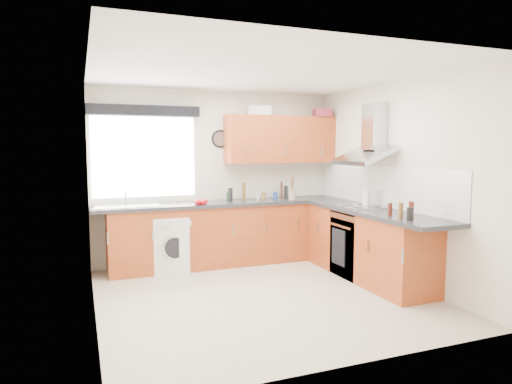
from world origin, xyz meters
name	(u,v)px	position (x,y,z in m)	size (l,w,h in m)	color
ground_plane	(262,295)	(0.00, 0.00, 0.00)	(3.60, 3.60, 0.00)	beige
ceiling	(263,72)	(0.00, 0.00, 2.50)	(3.60, 3.60, 0.02)	white
wall_back	(217,177)	(0.00, 1.80, 1.25)	(3.60, 0.02, 2.50)	silver
wall_front	(353,206)	(0.00, -1.80, 1.25)	(3.60, 0.02, 2.50)	silver
wall_left	(91,192)	(-1.80, 0.00, 1.25)	(0.02, 3.60, 2.50)	silver
wall_right	(395,182)	(1.80, 0.00, 1.25)	(0.02, 3.60, 2.50)	silver
window	(144,157)	(-1.05, 1.79, 1.55)	(1.40, 0.02, 1.10)	white
window_blind	(144,111)	(-1.05, 1.70, 2.18)	(1.50, 0.18, 0.14)	black
splashback	(380,186)	(1.79, 0.30, 1.18)	(0.01, 3.00, 0.54)	white
base_cab_back	(217,235)	(-0.10, 1.51, 0.43)	(3.00, 0.58, 0.86)	#903A17
base_cab_corner	(316,228)	(1.50, 1.50, 0.43)	(0.60, 0.60, 0.86)	#903A17
base_cab_right	(367,245)	(1.51, 0.15, 0.43)	(0.58, 2.10, 0.86)	#903A17
worktop_back	(223,203)	(0.00, 1.50, 0.89)	(3.60, 0.62, 0.05)	#232326
worktop_right	(375,212)	(1.50, 0.00, 0.89)	(0.62, 2.42, 0.05)	#232326
sink	(127,203)	(-1.33, 1.50, 0.95)	(0.84, 0.46, 0.10)	#AAB1B4
oven	(360,244)	(1.50, 0.30, 0.42)	(0.56, 0.58, 0.85)	black
hob_plate	(361,206)	(1.50, 0.30, 0.92)	(0.52, 0.52, 0.01)	#AAB1B4
extractor_hood	(369,141)	(1.60, 0.30, 1.77)	(0.52, 0.78, 0.66)	#AAB1B4
upper_cabinets	(281,139)	(0.95, 1.62, 1.80)	(1.70, 0.35, 0.70)	#903A17
washing_machine	(172,244)	(-0.77, 1.40, 0.38)	(0.51, 0.50, 0.75)	white
wall_clock	(220,139)	(0.05, 1.78, 1.81)	(0.27, 0.27, 0.04)	black
casserole	(259,111)	(0.63, 1.72, 2.22)	(0.35, 0.25, 0.14)	white
storage_box	(322,113)	(1.60, 1.52, 2.21)	(0.26, 0.21, 0.12)	#9A2839
utensil_pot	(292,195)	(1.02, 1.35, 0.98)	(0.10, 0.10, 0.14)	gray
kitchen_roll	(367,198)	(1.62, 0.35, 1.02)	(0.10, 0.10, 0.22)	white
tomato_cluster	(201,202)	(-0.38, 1.30, 0.95)	(0.16, 0.16, 0.07)	red
jar_0	(244,191)	(0.36, 1.63, 1.04)	(0.05, 0.05, 0.25)	brown
jar_1	(275,195)	(0.84, 1.56, 0.96)	(0.06, 0.06, 0.10)	navy
jar_2	(228,196)	(0.10, 1.59, 0.98)	(0.06, 0.06, 0.13)	#1D4117
jar_3	(230,195)	(0.09, 1.46, 1.01)	(0.06, 0.06, 0.20)	black
jar_4	(258,197)	(0.50, 1.43, 0.97)	(0.04, 0.04, 0.12)	#B3A498
jar_5	(263,195)	(0.66, 1.60, 0.96)	(0.07, 0.07, 0.11)	olive
jar_6	(286,192)	(1.04, 1.62, 1.00)	(0.06, 0.06, 0.19)	black
jar_7	(282,190)	(0.98, 1.64, 1.03)	(0.04, 0.04, 0.25)	#54221E
bottle_0	(410,214)	(1.35, -0.83, 0.98)	(0.07, 0.07, 0.14)	black
bottle_1	(411,209)	(1.51, -0.65, 1.00)	(0.06, 0.06, 0.18)	#5E1913
bottle_2	(401,210)	(1.36, -0.66, 1.00)	(0.05, 0.05, 0.17)	brown
bottle_3	(390,209)	(1.38, -0.45, 0.98)	(0.05, 0.05, 0.14)	#531911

